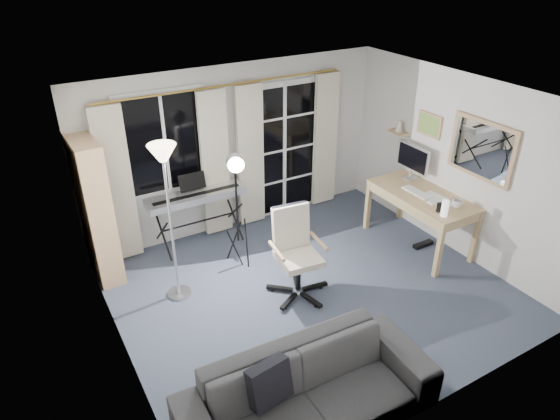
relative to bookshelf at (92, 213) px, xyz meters
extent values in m
cube|color=#3E465A|center=(2.12, -1.71, -0.88)|extent=(4.50, 4.00, 0.02)
cube|color=white|center=(1.07, 0.27, 0.63)|extent=(1.20, 0.06, 1.40)
cube|color=black|center=(1.07, 0.24, 0.63)|extent=(1.10, 0.02, 1.30)
cube|color=white|center=(1.07, 0.23, 0.63)|extent=(0.04, 0.03, 1.30)
cube|color=white|center=(2.87, 0.27, 0.15)|extent=(1.32, 0.06, 2.11)
cube|color=black|center=(2.57, 0.24, 0.15)|extent=(0.55, 0.02, 1.95)
cube|color=black|center=(3.17, 0.24, 0.15)|extent=(0.55, 0.02, 1.95)
cube|color=white|center=(2.87, 0.23, 0.15)|extent=(0.05, 0.04, 2.05)
cube|color=white|center=(2.87, 0.23, -0.32)|extent=(1.15, 0.03, 0.03)
cube|color=white|center=(2.87, 0.23, 0.18)|extent=(1.15, 0.03, 0.03)
cube|color=white|center=(2.87, 0.23, 0.68)|extent=(1.15, 0.03, 0.03)
cylinder|color=gold|center=(1.97, 0.19, 1.28)|extent=(3.50, 0.03, 0.03)
cube|color=beige|center=(0.37, 0.17, 0.21)|extent=(0.40, 0.07, 2.10)
cube|color=beige|center=(1.72, 0.17, 0.21)|extent=(0.40, 0.07, 2.10)
cube|color=beige|center=(2.27, 0.17, 0.21)|extent=(0.40, 0.07, 2.10)
cube|color=beige|center=(3.57, 0.17, 0.21)|extent=(0.40, 0.07, 2.10)
cube|color=tan|center=(0.05, -0.40, 0.05)|extent=(0.30, 0.04, 1.84)
cube|color=tan|center=(0.02, 0.43, 0.05)|extent=(0.30, 0.04, 1.84)
cube|color=tan|center=(-0.10, 0.01, 0.05)|extent=(0.05, 0.83, 1.84)
cube|color=tan|center=(0.03, 0.02, -0.85)|extent=(0.32, 0.84, 0.02)
cube|color=tan|center=(0.03, 0.02, -0.51)|extent=(0.32, 0.84, 0.02)
cube|color=tan|center=(0.03, 0.02, -0.16)|extent=(0.32, 0.84, 0.02)
cube|color=tan|center=(0.03, 0.02, 0.19)|extent=(0.32, 0.84, 0.02)
cube|color=tan|center=(0.03, 0.02, 0.54)|extent=(0.32, 0.84, 0.02)
cube|color=tan|center=(0.03, 0.02, 0.94)|extent=(0.32, 0.84, 0.02)
cube|color=silver|center=(0.06, -0.32, -0.38)|extent=(0.21, 0.06, 0.24)
cube|color=#B05749|center=(0.06, -0.23, -0.40)|extent=(0.21, 0.04, 0.19)
cube|color=#343434|center=(0.06, -0.16, -0.39)|extent=(0.21, 0.04, 0.21)
cube|color=#B05749|center=(0.05, -0.09, -0.36)|extent=(0.21, 0.04, 0.27)
cube|color=silver|center=(0.05, -0.02, -0.39)|extent=(0.21, 0.05, 0.21)
cube|color=#C26237|center=(0.05, 0.07, -0.38)|extent=(0.21, 0.04, 0.22)
cube|color=teal|center=(0.05, 0.14, -0.38)|extent=(0.21, 0.05, 0.22)
cube|color=#B05749|center=(0.04, 0.22, -0.39)|extent=(0.21, 0.04, 0.21)
cube|color=#C26237|center=(0.04, 0.29, -0.38)|extent=(0.21, 0.06, 0.22)
cube|color=#343434|center=(0.04, 0.37, -0.37)|extent=(0.21, 0.03, 0.24)
cube|color=teal|center=(0.06, -0.32, -0.02)|extent=(0.21, 0.04, 0.25)
cube|color=#343434|center=(0.06, -0.26, -0.02)|extent=(0.21, 0.06, 0.25)
cube|color=#343434|center=(0.06, -0.17, -0.04)|extent=(0.21, 0.04, 0.21)
cube|color=teal|center=(0.05, -0.09, -0.04)|extent=(0.21, 0.04, 0.20)
cube|color=teal|center=(0.05, -0.03, -0.04)|extent=(0.21, 0.04, 0.21)
cube|color=#343434|center=(0.05, 0.04, -0.02)|extent=(0.21, 0.04, 0.25)
cube|color=#343434|center=(0.05, 0.11, -0.04)|extent=(0.21, 0.05, 0.20)
cube|color=#ADAF41|center=(0.04, 0.19, -0.04)|extent=(0.21, 0.04, 0.21)
cube|color=#B05749|center=(0.04, 0.26, -0.03)|extent=(0.21, 0.03, 0.22)
cube|color=#343434|center=(0.04, 0.32, -0.04)|extent=(0.21, 0.03, 0.21)
cube|color=#C26237|center=(0.06, -0.32, 0.34)|extent=(0.21, 0.04, 0.26)
cube|color=#343434|center=(0.06, -0.25, 0.31)|extent=(0.21, 0.03, 0.20)
cube|color=silver|center=(0.06, -0.19, 0.34)|extent=(0.21, 0.04, 0.28)
cube|color=silver|center=(0.05, -0.12, 0.33)|extent=(0.21, 0.04, 0.25)
cube|color=#B05749|center=(0.05, -0.05, 0.31)|extent=(0.21, 0.04, 0.20)
cube|color=teal|center=(0.05, 0.01, 0.31)|extent=(0.21, 0.05, 0.21)
cylinder|color=#B2B2B7|center=(0.69, -0.94, -0.86)|extent=(0.32, 0.32, 0.03)
cylinder|color=#B2B2B7|center=(0.69, -0.94, 0.06)|extent=(0.03, 0.03, 1.81)
cone|color=#FFE5B2|center=(0.69, -0.94, 0.99)|extent=(0.35, 0.35, 0.19)
cylinder|color=black|center=(0.82, 0.00, -0.51)|extent=(0.03, 0.66, 0.60)
cylinder|color=black|center=(0.82, 0.00, -0.51)|extent=(0.03, 0.66, 0.60)
cylinder|color=black|center=(1.87, -0.01, -0.51)|extent=(0.03, 0.66, 0.60)
cylinder|color=black|center=(1.87, -0.01, -0.51)|extent=(0.03, 0.66, 0.60)
cylinder|color=black|center=(1.34, -0.01, -0.51)|extent=(1.05, 0.03, 0.03)
cube|color=silver|center=(1.34, -0.01, -0.11)|extent=(1.37, 0.36, 0.09)
cube|color=white|center=(1.34, -0.09, -0.07)|extent=(1.26, 0.16, 0.02)
cube|color=black|center=(1.34, -0.05, -0.06)|extent=(1.22, 0.10, 0.01)
cube|color=black|center=(1.34, 0.10, 0.07)|extent=(0.37, 0.08, 0.23)
cylinder|color=black|center=(1.72, -0.75, -0.58)|extent=(0.10, 0.25, 0.65)
cylinder|color=black|center=(1.59, -0.61, -0.58)|extent=(0.18, 0.20, 0.65)
cylinder|color=black|center=(1.53, -0.79, -0.58)|extent=(0.25, 0.07, 0.65)
cylinder|color=black|center=(1.61, -0.72, 0.05)|extent=(0.03, 0.03, 1.12)
cylinder|color=silver|center=(1.60, -0.76, 0.61)|extent=(0.24, 0.18, 0.21)
cylinder|color=white|center=(1.58, -0.83, 0.61)|extent=(0.18, 0.08, 0.19)
cube|color=black|center=(2.17, -1.70, -0.83)|extent=(0.34, 0.09, 0.04)
cylinder|color=black|center=(2.26, -1.71, -0.85)|extent=(0.06, 0.06, 0.05)
cube|color=black|center=(2.04, -1.46, -0.83)|extent=(0.19, 0.32, 0.04)
cylinder|color=black|center=(2.08, -1.39, -0.85)|extent=(0.06, 0.06, 0.05)
cube|color=black|center=(1.78, -1.51, -0.83)|extent=(0.28, 0.26, 0.04)
cylinder|color=black|center=(1.72, -1.46, -0.85)|extent=(0.06, 0.06, 0.05)
cube|color=black|center=(1.75, -1.78, -0.83)|extent=(0.32, 0.21, 0.04)
cylinder|color=black|center=(1.67, -1.82, -0.85)|extent=(0.06, 0.06, 0.05)
cube|color=black|center=(1.99, -1.90, -0.83)|extent=(0.12, 0.34, 0.04)
cylinder|color=black|center=(2.01, -1.98, -0.85)|extent=(0.06, 0.06, 0.05)
cylinder|color=black|center=(1.95, -1.67, -0.58)|extent=(0.07, 0.07, 0.42)
cube|color=beige|center=(1.95, -1.67, -0.35)|extent=(0.53, 0.53, 0.08)
cube|color=beige|center=(1.97, -1.44, -0.04)|extent=(0.47, 0.18, 0.55)
cube|color=black|center=(1.98, -1.40, -0.02)|extent=(0.45, 0.16, 0.50)
cylinder|color=tan|center=(1.68, -1.62, -0.19)|extent=(0.10, 0.42, 0.05)
cylinder|color=tan|center=(2.22, -1.68, -0.19)|extent=(0.10, 0.42, 0.05)
cube|color=tan|center=(4.00, -1.54, -0.10)|extent=(0.75, 1.49, 0.04)
cube|color=tan|center=(4.00, -1.54, -0.17)|extent=(0.71, 1.45, 0.11)
cube|color=tan|center=(3.67, -2.24, -0.49)|extent=(0.06, 0.06, 0.76)
cube|color=tan|center=(4.33, -2.25, -0.49)|extent=(0.06, 0.06, 0.76)
cube|color=tan|center=(3.67, -0.84, -0.49)|extent=(0.06, 0.06, 0.76)
cube|color=tan|center=(4.33, -0.84, -0.49)|extent=(0.06, 0.06, 0.76)
cube|color=silver|center=(4.20, -1.09, -0.07)|extent=(0.19, 0.13, 0.02)
cube|color=silver|center=(4.20, -1.09, 0.08)|extent=(0.04, 0.03, 0.23)
cube|color=silver|center=(4.20, -1.09, 0.25)|extent=(0.04, 0.58, 0.36)
cube|color=black|center=(4.18, -1.09, 0.25)|extent=(0.01, 0.53, 0.32)
cube|color=white|center=(3.95, -1.48, -0.06)|extent=(0.15, 0.45, 0.02)
cube|color=white|center=(3.90, -1.80, -0.06)|extent=(0.06, 0.11, 0.02)
cube|color=white|center=(4.06, -1.69, -0.07)|extent=(0.28, 0.35, 0.01)
cube|color=white|center=(4.02, -1.91, -0.07)|extent=(0.24, 0.18, 0.00)
cube|color=black|center=(3.81, -2.01, -0.01)|extent=(0.05, 0.04, 0.13)
cylinder|color=white|center=(3.79, -2.12, 0.03)|extent=(0.09, 0.09, 0.21)
cube|color=black|center=(4.06, -1.64, -0.85)|extent=(0.32, 0.09, 0.05)
imported|color=silver|center=(4.10, -2.04, -0.01)|extent=(0.13, 0.10, 0.13)
cube|color=tan|center=(4.35, -2.06, 0.68)|extent=(0.04, 0.94, 0.74)
cube|color=white|center=(4.33, -2.06, 0.68)|extent=(0.01, 0.84, 0.64)
cube|color=tan|center=(4.35, -1.16, 0.73)|extent=(0.03, 0.42, 0.32)
cube|color=#4D9B4F|center=(4.34, -1.16, 0.73)|extent=(0.00, 0.36, 0.26)
cube|color=tan|center=(4.28, -0.66, 0.48)|extent=(0.16, 0.30, 0.02)
cone|color=beige|center=(4.28, -0.66, 0.57)|extent=(0.12, 0.12, 0.15)
imported|color=#29292B|center=(1.06, -3.26, -0.43)|extent=(2.31, 0.77, 0.89)
cube|color=black|center=(0.74, -3.13, -0.35)|extent=(0.41, 0.26, 0.40)
camera|label=1|loc=(-0.69, -5.77, 2.97)|focal=32.00mm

